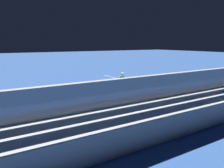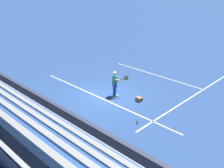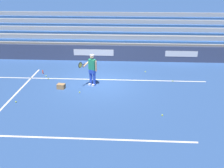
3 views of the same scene
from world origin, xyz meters
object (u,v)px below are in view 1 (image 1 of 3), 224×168
object	(u,v)px
tennis_ball_on_baseline	(137,96)
ball_box_cardboard	(133,88)
tennis_ball_toward_net	(136,84)
tennis_ball_by_box	(158,91)
tennis_ball_near_player	(74,103)
tennis_ball_stray_back	(120,90)
tennis_ball_far_left	(68,90)
tennis_ball_far_right	(152,91)
tennis_player	(122,83)
water_bottle	(165,91)
tennis_ball_midcourt	(104,105)

from	to	relation	value
tennis_ball_on_baseline	ball_box_cardboard	bearing A→B (deg)	59.47
tennis_ball_toward_net	tennis_ball_by_box	distance (m)	3.55
tennis_ball_toward_net	tennis_ball_near_player	distance (m)	8.44
tennis_ball_stray_back	tennis_ball_by_box	xyz separation A→B (m)	(2.40, -2.25, 0.00)
ball_box_cardboard	tennis_ball_near_player	world-z (taller)	ball_box_cardboard
tennis_ball_stray_back	tennis_ball_toward_net	world-z (taller)	same
ball_box_cardboard	tennis_ball_near_player	bearing A→B (deg)	-167.43
tennis_ball_far_left	tennis_ball_toward_net	xyz separation A→B (m)	(6.76, -0.90, 0.00)
tennis_ball_by_box	tennis_ball_near_player	bearing A→B (deg)	176.97
tennis_ball_on_baseline	tennis_ball_far_right	world-z (taller)	same
tennis_player	water_bottle	size ratio (longest dim) A/B	7.80
tennis_player	tennis_ball_far_left	distance (m)	4.80
tennis_ball_toward_net	tennis_ball_stray_back	bearing A→B (deg)	-155.51
water_bottle	ball_box_cardboard	bearing A→B (deg)	126.94
tennis_ball_stray_back	tennis_ball_near_player	xyz separation A→B (m)	(-5.02, -1.85, 0.00)
tennis_ball_near_player	tennis_ball_by_box	size ratio (longest dim) A/B	1.00
tennis_player	water_bottle	distance (m)	3.75
tennis_ball_far_right	tennis_ball_near_player	distance (m)	7.16
tennis_ball_midcourt	tennis_ball_stray_back	bearing A→B (deg)	43.32
tennis_ball_far_right	tennis_ball_near_player	xyz separation A→B (m)	(-7.16, -0.04, 0.00)
tennis_player	tennis_ball_on_baseline	distance (m)	1.82
tennis_ball_far_left	tennis_ball_toward_net	world-z (taller)	same
tennis_ball_far_left	tennis_ball_by_box	bearing A→B (deg)	-34.90
tennis_player	tennis_ball_far_right	bearing A→B (deg)	-15.50
tennis_ball_on_baseline	tennis_ball_by_box	bearing A→B (deg)	8.79
tennis_ball_stray_back	tennis_ball_midcourt	size ratio (longest dim) A/B	1.00
water_bottle	tennis_ball_far_right	bearing A→B (deg)	123.47
tennis_ball_by_box	tennis_ball_stray_back	bearing A→B (deg)	136.95
tennis_ball_toward_net	ball_box_cardboard	bearing A→B (deg)	-134.49
ball_box_cardboard	tennis_ball_far_left	world-z (taller)	ball_box_cardboard
tennis_player	tennis_ball_toward_net	xyz separation A→B (m)	(3.34, 2.36, -0.86)
tennis_ball_far_left	tennis_ball_stray_back	bearing A→B (deg)	-28.95
tennis_player	tennis_ball_near_player	bearing A→B (deg)	-170.19
tennis_ball_stray_back	water_bottle	world-z (taller)	water_bottle
tennis_ball_on_baseline	tennis_ball_stray_back	bearing A→B (deg)	85.67
tennis_ball_stray_back	tennis_ball_toward_net	bearing A→B (deg)	24.49
water_bottle	tennis_ball_near_player	bearing A→B (deg)	173.56
tennis_ball_near_player	tennis_ball_by_box	xyz separation A→B (m)	(7.42, -0.39, 0.00)
tennis_ball_near_player	tennis_ball_stray_back	bearing A→B (deg)	20.27
tennis_ball_midcourt	water_bottle	distance (m)	6.33
tennis_ball_stray_back	water_bottle	size ratio (longest dim) A/B	0.30
tennis_player	tennis_ball_toward_net	world-z (taller)	tennis_player
tennis_ball_toward_net	tennis_ball_near_player	world-z (taller)	same
tennis_ball_by_box	tennis_ball_far_right	bearing A→B (deg)	121.09
tennis_ball_far_left	tennis_ball_midcourt	bearing A→B (deg)	-85.93
tennis_ball_on_baseline	water_bottle	bearing A→B (deg)	-1.55
tennis_player	tennis_ball_stray_back	distance (m)	1.47
ball_box_cardboard	tennis_ball_toward_net	bearing A→B (deg)	45.51
tennis_ball_by_box	tennis_ball_on_baseline	bearing A→B (deg)	-171.21
tennis_ball_far_right	ball_box_cardboard	bearing A→B (deg)	129.17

